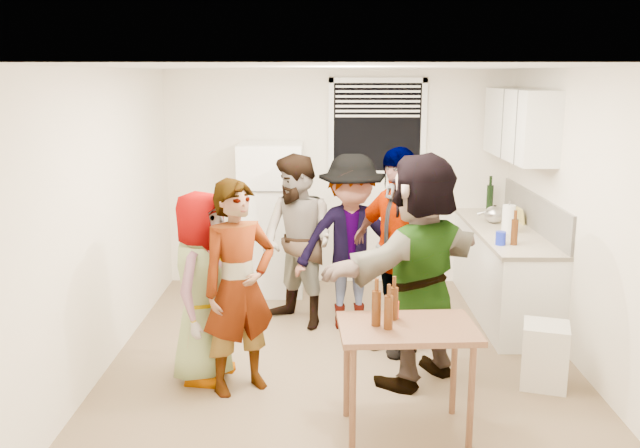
{
  "coord_description": "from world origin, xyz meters",
  "views": [
    {
      "loc": [
        -0.15,
        -5.6,
        2.44
      ],
      "look_at": [
        -0.19,
        0.24,
        1.15
      ],
      "focal_mm": 38.0,
      "sensor_mm": 36.0,
      "label": 1
    }
  ],
  "objects_px": {
    "beer_bottle_counter": "(514,245)",
    "guest_stripe": "(242,388)",
    "kettle": "(494,223)",
    "guest_grey": "(205,377)",
    "trash_bin": "(545,356)",
    "blue_cup": "(500,245)",
    "guest_back_left": "(298,324)",
    "wine_bottle": "(489,211)",
    "beer_bottle_table": "(376,325)",
    "refrigerator": "(272,218)",
    "red_cup": "(392,318)",
    "guest_black": "(395,348)",
    "serving_table": "(405,431)",
    "guest_orange": "(416,379)",
    "guest_back_right": "(351,325)"
  },
  "relations": [
    {
      "from": "beer_bottle_counter",
      "to": "guest_stripe",
      "type": "relative_size",
      "value": 0.14
    },
    {
      "from": "kettle",
      "to": "guest_grey",
      "type": "relative_size",
      "value": 0.16
    },
    {
      "from": "beer_bottle_counter",
      "to": "trash_bin",
      "type": "relative_size",
      "value": 0.47
    },
    {
      "from": "blue_cup",
      "to": "guest_back_left",
      "type": "xyz_separation_m",
      "value": [
        -1.89,
        0.3,
        -0.9
      ]
    },
    {
      "from": "wine_bottle",
      "to": "beer_bottle_table",
      "type": "xyz_separation_m",
      "value": [
        -1.55,
        -3.35,
        -0.12
      ]
    },
    {
      "from": "refrigerator",
      "to": "guest_stripe",
      "type": "distance_m",
      "value": 2.65
    },
    {
      "from": "red_cup",
      "to": "guest_black",
      "type": "height_order",
      "value": "red_cup"
    },
    {
      "from": "blue_cup",
      "to": "guest_black",
      "type": "height_order",
      "value": "blue_cup"
    },
    {
      "from": "guest_back_left",
      "to": "beer_bottle_table",
      "type": "bearing_deg",
      "value": -30.6
    },
    {
      "from": "trash_bin",
      "to": "guest_back_left",
      "type": "distance_m",
      "value": 2.44
    },
    {
      "from": "serving_table",
      "to": "guest_grey",
      "type": "bearing_deg",
      "value": 151.14
    },
    {
      "from": "wine_bottle",
      "to": "guest_black",
      "type": "distance_m",
      "value": 2.44
    },
    {
      "from": "guest_black",
      "to": "trash_bin",
      "type": "bearing_deg",
      "value": 17.11
    },
    {
      "from": "guest_back_left",
      "to": "wine_bottle",
      "type": "bearing_deg",
      "value": 73.71
    },
    {
      "from": "guest_back_left",
      "to": "guest_black",
      "type": "distance_m",
      "value": 1.09
    },
    {
      "from": "kettle",
      "to": "guest_stripe",
      "type": "relative_size",
      "value": 0.15
    },
    {
      "from": "trash_bin",
      "to": "guest_orange",
      "type": "relative_size",
      "value": 0.27
    },
    {
      "from": "guest_back_right",
      "to": "beer_bottle_table",
      "type": "bearing_deg",
      "value": -95.46
    },
    {
      "from": "beer_bottle_counter",
      "to": "guest_back_right",
      "type": "relative_size",
      "value": 0.14
    },
    {
      "from": "serving_table",
      "to": "guest_grey",
      "type": "height_order",
      "value": "serving_table"
    },
    {
      "from": "trash_bin",
      "to": "guest_stripe",
      "type": "height_order",
      "value": "trash_bin"
    },
    {
      "from": "trash_bin",
      "to": "red_cup",
      "type": "distance_m",
      "value": 1.51
    },
    {
      "from": "guest_back_left",
      "to": "guest_black",
      "type": "bearing_deg",
      "value": 9.31
    },
    {
      "from": "blue_cup",
      "to": "guest_stripe",
      "type": "bearing_deg",
      "value": -154.04
    },
    {
      "from": "guest_back_right",
      "to": "beer_bottle_counter",
      "type": "bearing_deg",
      "value": -18.34
    },
    {
      "from": "refrigerator",
      "to": "guest_back_left",
      "type": "relative_size",
      "value": 1.0
    },
    {
      "from": "refrigerator",
      "to": "serving_table",
      "type": "distance_m",
      "value": 3.47
    },
    {
      "from": "guest_black",
      "to": "kettle",
      "type": "bearing_deg",
      "value": 97.77
    },
    {
      "from": "red_cup",
      "to": "guest_orange",
      "type": "xyz_separation_m",
      "value": [
        0.28,
        0.68,
        -0.78
      ]
    },
    {
      "from": "serving_table",
      "to": "guest_grey",
      "type": "xyz_separation_m",
      "value": [
        -1.55,
        0.85,
        0.0
      ]
    },
    {
      "from": "red_cup",
      "to": "guest_grey",
      "type": "bearing_deg",
      "value": 154.05
    },
    {
      "from": "blue_cup",
      "to": "guest_grey",
      "type": "height_order",
      "value": "blue_cup"
    },
    {
      "from": "beer_bottle_counter",
      "to": "blue_cup",
      "type": "height_order",
      "value": "beer_bottle_counter"
    },
    {
      "from": "beer_bottle_table",
      "to": "guest_black",
      "type": "distance_m",
      "value": 1.69
    },
    {
      "from": "red_cup",
      "to": "kettle",
      "type": "bearing_deg",
      "value": 62.61
    },
    {
      "from": "kettle",
      "to": "trash_bin",
      "type": "height_order",
      "value": "kettle"
    },
    {
      "from": "beer_bottle_table",
      "to": "wine_bottle",
      "type": "bearing_deg",
      "value": 65.14
    },
    {
      "from": "wine_bottle",
      "to": "guest_stripe",
      "type": "distance_m",
      "value": 3.83
    },
    {
      "from": "red_cup",
      "to": "guest_back_right",
      "type": "height_order",
      "value": "red_cup"
    },
    {
      "from": "kettle",
      "to": "guest_back_right",
      "type": "relative_size",
      "value": 0.15
    },
    {
      "from": "guest_back_left",
      "to": "guest_back_right",
      "type": "relative_size",
      "value": 0.99
    },
    {
      "from": "kettle",
      "to": "blue_cup",
      "type": "bearing_deg",
      "value": -83.22
    },
    {
      "from": "red_cup",
      "to": "wine_bottle",
      "type": "bearing_deg",
      "value": 66.0
    },
    {
      "from": "guest_black",
      "to": "wine_bottle",
      "type": "bearing_deg",
      "value": 107.05
    },
    {
      "from": "beer_bottle_table",
      "to": "red_cup",
      "type": "height_order",
      "value": "beer_bottle_table"
    },
    {
      "from": "refrigerator",
      "to": "wine_bottle",
      "type": "relative_size",
      "value": 5.6
    },
    {
      "from": "guest_black",
      "to": "red_cup",
      "type": "bearing_deg",
      "value": -46.59
    },
    {
      "from": "guest_orange",
      "to": "serving_table",
      "type": "bearing_deg",
      "value": 35.01
    },
    {
      "from": "trash_bin",
      "to": "guest_orange",
      "type": "xyz_separation_m",
      "value": [
        -1.0,
        0.1,
        -0.25
      ]
    },
    {
      "from": "guest_back_left",
      "to": "guest_back_right",
      "type": "bearing_deg",
      "value": 39.61
    }
  ]
}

